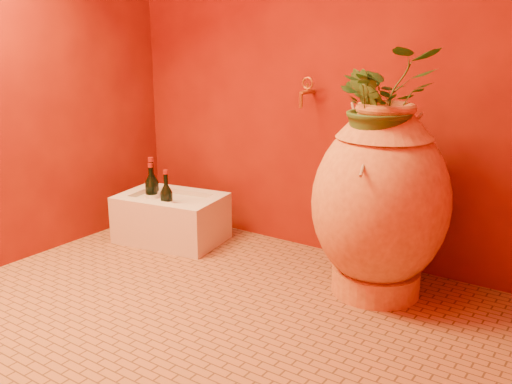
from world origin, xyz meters
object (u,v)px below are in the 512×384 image
Objects in this scene: wine_bottle_b at (167,203)px; wall_tap at (306,91)px; amphora at (380,202)px; stone_basin at (172,219)px; wine_bottle_c at (152,196)px; wine_bottle_a at (152,193)px.

wall_tap reaches higher than wine_bottle_b.
amphora reaches higher than wine_bottle_b.
stone_basin is 0.18m from wine_bottle_c.
wall_tap reaches higher than amphora.
wine_bottle_c is at bearing -158.23° from wall_tap.
amphora is 3.01× the size of wine_bottle_b.
amphora is 1.43m from wine_bottle_a.
wall_tap is at bearing 29.21° from wine_bottle_b.
wine_bottle_a is at bearing -172.18° from stone_basin.
wine_bottle_c is (-1.41, -0.07, -0.19)m from amphora.
wine_bottle_a is 0.19m from wine_bottle_b.
wine_bottle_b is 0.97× the size of wine_bottle_c.
wine_bottle_b reaches higher than stone_basin.
wall_tap is at bearing 154.26° from amphora.
wine_bottle_a is at bearing 122.30° from wine_bottle_c.
amphora is at bearing -25.74° from wall_tap.
wine_bottle_c is 1.96× the size of wall_tap.
amphora reaches higher than stone_basin.
wine_bottle_a is at bearing 160.46° from wine_bottle_b.
wine_bottle_a reaches higher than wine_bottle_b.
wine_bottle_c is (-0.16, 0.04, 0.00)m from wine_bottle_b.
amphora is 2.65× the size of wine_bottle_a.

